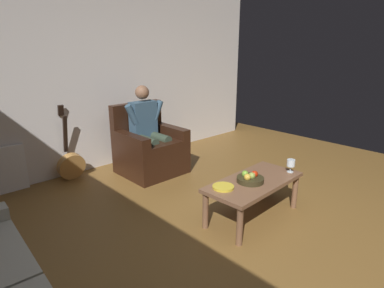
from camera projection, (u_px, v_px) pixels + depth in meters
The scene contains 10 objects.
ground_plane at pixel (281, 255), 2.85m from camera, with size 7.38×7.38×0.00m, color brown.
wall_back at pixel (98, 73), 4.61m from camera, with size 6.18×0.06×2.76m, color silver.
armchair at pixel (149, 150), 4.63m from camera, with size 0.81×0.78×0.97m.
person_seated at pixel (149, 128), 4.53m from camera, with size 0.63×0.58×1.23m.
coffee_table at pixel (254, 186), 3.37m from camera, with size 1.14×0.56×0.42m.
guitar at pixel (71, 163), 4.41m from camera, with size 0.37×0.26×1.01m.
radiator at pixel (3, 170), 3.96m from camera, with size 0.53×0.06×0.59m, color white.
wine_glass_near at pixel (291, 164), 3.55m from camera, with size 0.09×0.09×0.14m.
fruit_bowl at pixel (250, 178), 3.31m from camera, with size 0.28×0.28×0.11m.
decorative_dish at pixel (223, 187), 3.17m from camera, with size 0.21×0.21×0.02m, color gold.
Camera 1 is at (2.24, 1.24, 1.76)m, focal length 30.36 mm.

